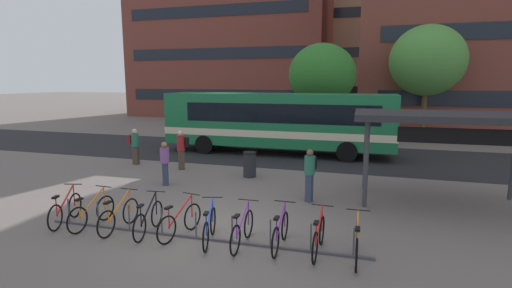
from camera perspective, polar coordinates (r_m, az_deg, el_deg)
name	(u,v)px	position (r m, az deg, el deg)	size (l,w,h in m)	color
ground	(211,230)	(10.28, -6.75, -12.72)	(200.00, 200.00, 0.00)	#6B605B
bus_lane_asphalt	(293,154)	(20.36, 5.58, -1.53)	(80.00, 7.20, 0.01)	#232326
city_bus	(276,121)	(20.30, 3.05, 3.52)	(12.04, 2.65, 3.20)	#196B3D
bike_rack	(196,235)	(9.80, -8.93, -13.33)	(8.49, 0.24, 0.70)	#47474C
parked_bicycle_red_0	(65,210)	(11.75, -26.60, -8.83)	(0.61, 1.68, 0.99)	black
parked_bicycle_orange_1	(92,213)	(11.23, -23.33, -9.42)	(0.52, 1.72, 0.99)	black
parked_bicycle_orange_2	(119,216)	(10.71, -19.81, -10.11)	(0.52, 1.72, 0.99)	black
parked_bicycle_black_3	(149,219)	(10.24, -15.76, -10.81)	(0.52, 1.71, 0.99)	black
parked_bicycle_red_4	(180,222)	(9.90, -11.28, -11.35)	(0.53, 1.70, 0.99)	black
parked_bicycle_blue_5	(210,227)	(9.45, -6.96, -12.26)	(0.60, 1.68, 0.99)	black
parked_bicycle_purple_6	(242,230)	(9.21, -2.06, -12.78)	(0.52, 1.72, 0.99)	black
parked_bicycle_purple_7	(280,232)	(9.11, 3.66, -13.06)	(0.52, 1.72, 0.99)	black
parked_bicycle_red_8	(319,237)	(8.94, 9.34, -13.61)	(0.52, 1.72, 0.99)	black
parked_bicycle_orange_9	(357,244)	(8.79, 14.85, -14.22)	(0.52, 1.72, 0.99)	black
transit_shelter	(446,120)	(13.13, 26.53, 3.25)	(5.49, 2.97, 2.88)	#38383D
commuter_maroon_pack_0	(135,144)	(18.59, -17.70, 0.00)	(0.52, 0.34, 1.67)	#47382D
commuter_black_pack_1	(310,171)	(12.39, 8.06, -4.04)	(0.38, 0.56, 1.72)	#2D3851
commuter_olive_pack_2	(165,160)	(14.62, -13.46, -2.35)	(0.50, 0.60, 1.64)	#2D3851
commuter_black_pack_3	(182,147)	(16.99, -11.03, -0.46)	(0.60, 0.55, 1.72)	#47382D
trash_bin	(250,164)	(15.46, -0.96, -3.06)	(0.55, 0.55, 1.03)	#232328
street_tree_0	(322,75)	(25.20, 9.86, 10.15)	(4.28, 4.28, 6.24)	brown
street_tree_1	(427,61)	(27.56, 24.25, 11.30)	(4.76, 4.76, 7.43)	brown
building_left_wing	(236,43)	(45.15, -3.02, 14.90)	(21.07, 12.71, 16.32)	brown
building_centre_block	(354,41)	(51.99, 14.44, 14.67)	(15.50, 11.35, 17.70)	tan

